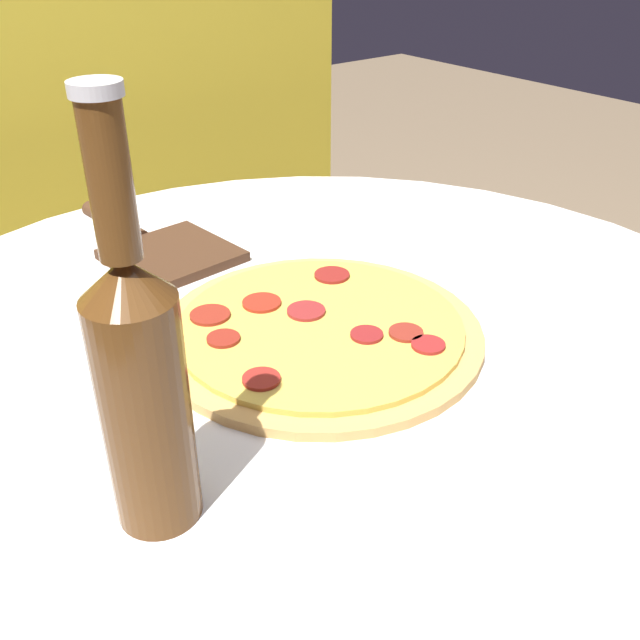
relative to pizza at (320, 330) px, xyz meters
The scene contains 5 objects.
table 0.20m from the pizza, 114.29° to the right, with size 1.01×1.01×0.72m.
fence_panel 0.92m from the pizza, 90.49° to the left, with size 1.49×0.04×1.65m.
pizza is the anchor object (origin of this frame).
beer_bottle 0.29m from the pizza, 153.98° to the right, with size 0.06×0.06×0.30m.
pizza_paddle 0.29m from the pizza, 96.84° to the left, with size 0.15×0.29×0.02m.
Camera 1 is at (-0.37, -0.47, 1.10)m, focal length 40.00 mm.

